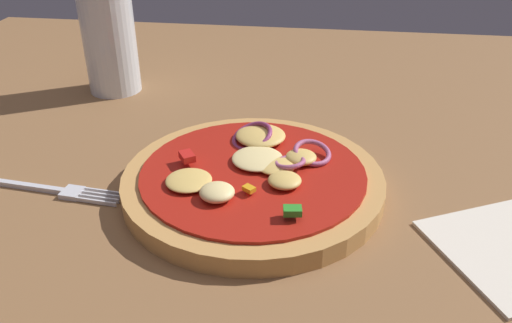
{
  "coord_description": "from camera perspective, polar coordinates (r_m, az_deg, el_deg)",
  "views": [
    {
      "loc": [
        0.07,
        -0.42,
        0.3
      ],
      "look_at": [
        0.01,
        0.0,
        0.06
      ],
      "focal_mm": 36.43,
      "sensor_mm": 36.0,
      "label": 1
    }
  ],
  "objects": [
    {
      "name": "dining_table",
      "position": [
        0.52,
        -1.08,
        -3.83
      ],
      "size": [
        1.14,
        1.1,
        0.04
      ],
      "color": "brown",
      "rests_on": "ground"
    },
    {
      "name": "fork",
      "position": [
        0.53,
        -22.47,
        -2.74
      ],
      "size": [
        0.18,
        0.03,
        0.01
      ],
      "color": "silver",
      "rests_on": "dining_table"
    },
    {
      "name": "napkin",
      "position": [
        0.46,
        26.21,
        -8.84
      ],
      "size": [
        0.15,
        0.15,
        0.0
      ],
      "color": "silver",
      "rests_on": "dining_table"
    },
    {
      "name": "beer_glass",
      "position": [
        0.72,
        -15.78,
        12.66
      ],
      "size": [
        0.07,
        0.07,
        0.15
      ],
      "color": "silver",
      "rests_on": "dining_table"
    },
    {
      "name": "pizza",
      "position": [
        0.49,
        -0.27,
        -1.92
      ],
      "size": [
        0.24,
        0.24,
        0.04
      ],
      "color": "tan",
      "rests_on": "dining_table"
    }
  ]
}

